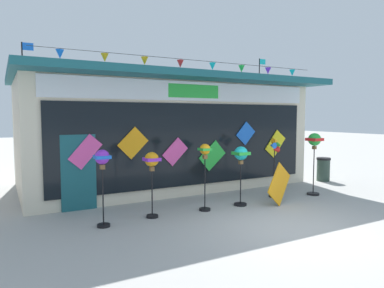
{
  "coord_description": "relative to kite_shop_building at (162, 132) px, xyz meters",
  "views": [
    {
      "loc": [
        -5.58,
        -5.67,
        2.48
      ],
      "look_at": [
        -0.47,
        3.59,
        1.63
      ],
      "focal_mm": 32.79,
      "sensor_mm": 36.0,
      "label": 1
    }
  ],
  "objects": [
    {
      "name": "wind_spinner_center_right",
      "position": [
        0.57,
        -4.0,
        -0.61
      ],
      "size": [
        0.39,
        0.39,
        1.65
      ],
      "color": "black",
      "rests_on": "ground_plane"
    },
    {
      "name": "wind_spinner_center_left",
      "position": [
        -0.57,
        -3.98,
        -0.57
      ],
      "size": [
        0.3,
        0.3,
        1.76
      ],
      "color": "black",
      "rests_on": "ground_plane"
    },
    {
      "name": "display_kite_on_ground",
      "position": [
        1.62,
        -4.4,
        -1.33
      ],
      "size": [
        1.16,
        0.39,
        1.16
      ],
      "primitive_type": "cube",
      "rotation": [
        -0.34,
        0.79,
        0.0
      ],
      "color": "orange",
      "rests_on": "ground_plane"
    },
    {
      "name": "wind_spinner_right",
      "position": [
        2.09,
        -3.7,
        -0.6
      ],
      "size": [
        0.44,
        0.3,
        1.82
      ],
      "color": "black",
      "rests_on": "ground_plane"
    },
    {
      "name": "wind_spinner_far_left",
      "position": [
        -3.26,
        -4.04,
        -0.52
      ],
      "size": [
        0.33,
        0.33,
        1.74
      ],
      "color": "black",
      "rests_on": "ground_plane"
    },
    {
      "name": "trash_bin",
      "position": [
        5.59,
        -2.54,
        -1.46
      ],
      "size": [
        0.52,
        0.52,
        0.89
      ],
      "color": "#2D4238",
      "rests_on": "ground_plane"
    },
    {
      "name": "wind_spinner_far_right",
      "position": [
        3.38,
        -4.04,
        -0.35
      ],
      "size": [
        0.4,
        0.4,
        1.95
      ],
      "color": "black",
      "rests_on": "ground_plane"
    },
    {
      "name": "wind_spinner_left",
      "position": [
        -2.02,
        -3.89,
        -0.61
      ],
      "size": [
        0.36,
        0.36,
        1.61
      ],
      "color": "black",
      "rests_on": "ground_plane"
    },
    {
      "name": "kite_shop_building",
      "position": [
        0.0,
        0.0,
        0.0
      ],
      "size": [
        9.98,
        5.76,
        4.91
      ],
      "color": "beige",
      "rests_on": "ground_plane"
    },
    {
      "name": "ground_plane",
      "position": [
        0.35,
        -6.05,
        -1.91
      ],
      "size": [
        80.0,
        80.0,
        0.0
      ],
      "primitive_type": "plane",
      "color": "#ADAAA5"
    }
  ]
}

